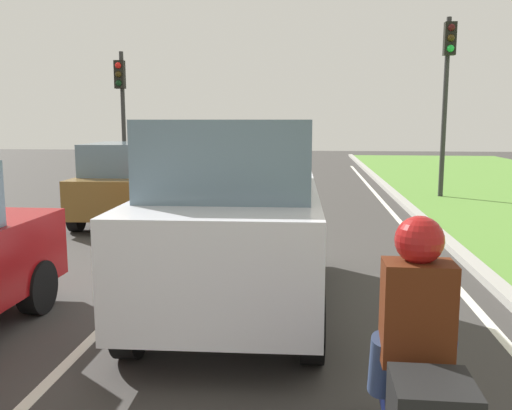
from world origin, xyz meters
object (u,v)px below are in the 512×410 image
object	(u,v)px
car_hatchback_far	(128,183)
car_suv_ahead	(237,214)
traffic_light_overhead_left	(121,97)
traffic_light_near_right	(447,76)
rider_person	(416,309)

from	to	relation	value
car_hatchback_far	car_suv_ahead	bearing A→B (deg)	-62.21
car_hatchback_far	traffic_light_overhead_left	bearing A→B (deg)	107.50
traffic_light_overhead_left	car_hatchback_far	bearing A→B (deg)	-70.24
car_hatchback_far	traffic_light_near_right	size ratio (longest dim) A/B	0.73
car_suv_ahead	traffic_light_near_right	distance (m)	11.34
car_suv_ahead	car_hatchback_far	bearing A→B (deg)	118.63
car_hatchback_far	rider_person	size ratio (longest dim) A/B	3.23
car_suv_ahead	traffic_light_overhead_left	xyz separation A→B (m)	(-5.36, 11.54, 1.85)
traffic_light_near_right	car_hatchback_far	bearing A→B (deg)	-150.41
traffic_light_near_right	traffic_light_overhead_left	size ratio (longest dim) A/B	1.14
car_hatchback_far	traffic_light_overhead_left	distance (m)	6.71
car_suv_ahead	rider_person	size ratio (longest dim) A/B	3.90
car_hatchback_far	traffic_light_near_right	bearing A→B (deg)	27.33
car_suv_ahead	traffic_light_near_right	world-z (taller)	traffic_light_near_right
rider_person	traffic_light_overhead_left	size ratio (longest dim) A/B	0.26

